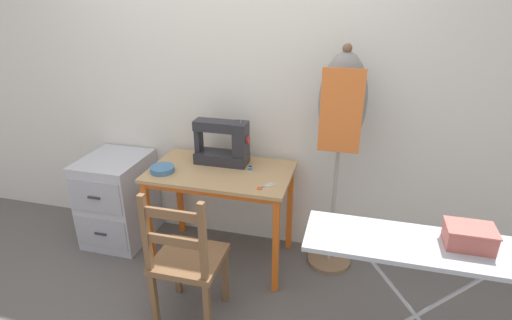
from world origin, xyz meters
TOP-DOWN VIEW (x-y plane):
  - ground_plane at (0.00, 0.00)m, footprint 14.00×14.00m
  - wall_back at (0.00, 0.66)m, footprint 10.00×0.05m
  - sewing_table at (0.00, 0.28)m, footprint 1.01×0.60m
  - sewing_machine at (-0.01, 0.42)m, footprint 0.40×0.17m
  - fabric_bowl at (-0.38, 0.17)m, footprint 0.17×0.17m
  - scissors at (0.36, 0.12)m, footprint 0.11×0.12m
  - thread_spool_near_machine at (0.20, 0.35)m, footprint 0.03×0.03m
  - wooden_chair at (-0.00, -0.34)m, footprint 0.40×0.38m
  - filing_cabinet at (-0.91, 0.35)m, footprint 0.47×0.55m
  - dress_form at (0.80, 0.44)m, footprint 0.32×0.32m
  - ironing_board at (1.28, -0.42)m, footprint 1.15×0.34m
  - storage_box at (1.45, -0.39)m, footprint 0.21×0.16m

SIDE VIEW (x-z plane):
  - ground_plane at x=0.00m, z-range 0.00..0.00m
  - filing_cabinet at x=-0.91m, z-range 0.00..0.71m
  - wooden_chair at x=0.00m, z-range -0.03..0.90m
  - sewing_table at x=0.00m, z-range 0.28..1.02m
  - scissors at x=0.36m, z-range 0.75..0.75m
  - thread_spool_near_machine at x=0.20m, z-range 0.75..0.78m
  - fabric_bowl at x=-0.38m, z-range 0.75..0.79m
  - ironing_board at x=1.28m, z-range 0.37..1.22m
  - storage_box at x=1.45m, z-range 0.84..0.94m
  - sewing_machine at x=-0.01m, z-range 0.72..1.07m
  - dress_form at x=0.80m, z-range 0.36..1.98m
  - wall_back at x=0.00m, z-range 0.00..2.55m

